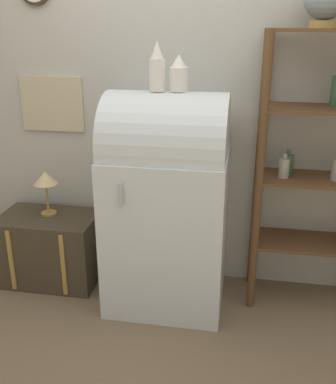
{
  "coord_description": "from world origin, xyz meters",
  "views": [
    {
      "loc": [
        0.47,
        -2.45,
        1.8
      ],
      "look_at": [
        0.0,
        0.21,
        0.78
      ],
      "focal_mm": 42.0,
      "sensor_mm": 36.0,
      "label": 1
    }
  ],
  "objects_px": {
    "suitcase_trunk": "(50,248)",
    "vase_center": "(179,74)",
    "desk_lamp": "(46,181)",
    "vase_left": "(157,68)",
    "refrigerator": "(167,199)"
  },
  "relations": [
    {
      "from": "suitcase_trunk",
      "to": "refrigerator",
      "type": "bearing_deg",
      "value": -5.14
    },
    {
      "from": "suitcase_trunk",
      "to": "desk_lamp",
      "type": "relative_size",
      "value": 2.17
    },
    {
      "from": "vase_left",
      "to": "desk_lamp",
      "type": "height_order",
      "value": "vase_left"
    },
    {
      "from": "vase_center",
      "to": "desk_lamp",
      "type": "relative_size",
      "value": 0.66
    },
    {
      "from": "refrigerator",
      "to": "desk_lamp",
      "type": "relative_size",
      "value": 4.42
    },
    {
      "from": "vase_center",
      "to": "desk_lamp",
      "type": "height_order",
      "value": "vase_center"
    },
    {
      "from": "desk_lamp",
      "to": "vase_center",
      "type": "bearing_deg",
      "value": -6.67
    },
    {
      "from": "vase_center",
      "to": "vase_left",
      "type": "bearing_deg",
      "value": -170.16
    },
    {
      "from": "vase_left",
      "to": "suitcase_trunk",
      "type": "bearing_deg",
      "value": 173.76
    },
    {
      "from": "vase_left",
      "to": "vase_center",
      "type": "height_order",
      "value": "vase_left"
    },
    {
      "from": "vase_left",
      "to": "vase_center",
      "type": "distance_m",
      "value": 0.13
    },
    {
      "from": "vase_left",
      "to": "desk_lamp",
      "type": "relative_size",
      "value": 0.89
    },
    {
      "from": "refrigerator",
      "to": "desk_lamp",
      "type": "distance_m",
      "value": 0.9
    },
    {
      "from": "suitcase_trunk",
      "to": "vase_center",
      "type": "height_order",
      "value": "vase_center"
    },
    {
      "from": "vase_center",
      "to": "refrigerator",
      "type": "bearing_deg",
      "value": -170.73
    }
  ]
}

